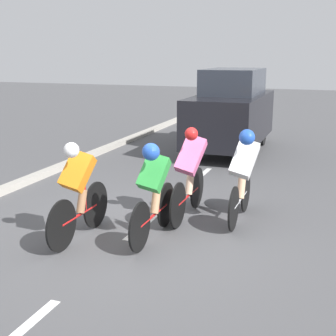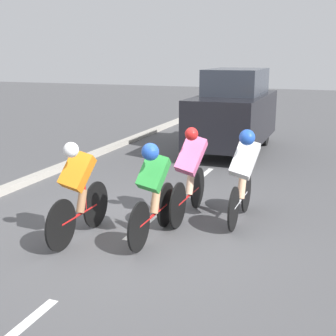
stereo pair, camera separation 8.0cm
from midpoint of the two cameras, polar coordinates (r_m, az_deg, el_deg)
ground_plane at (r=7.13m, az=-4.35°, el=-7.85°), size 60.00×60.00×0.00m
lane_stripe_near at (r=4.98m, az=-18.64°, el=-18.85°), size 0.12×1.40×0.01m
lane_stripe_mid at (r=7.45m, az=-3.17°, el=-6.84°), size 0.12×1.40×0.01m
lane_stripe_far at (r=10.32m, az=3.82°, el=-0.92°), size 0.12×1.40×0.01m
cyclist_green at (r=6.59m, az=-2.13°, el=-2.47°), size 0.41×1.71×1.47m
cyclist_white at (r=7.37m, az=8.83°, el=-0.53°), size 0.44×1.64×1.54m
cyclist_pink at (r=7.47m, az=2.36°, el=-0.40°), size 0.45×1.74×1.55m
cyclist_orange at (r=6.72m, az=-11.23°, el=-2.55°), size 0.43×1.68×1.49m
support_car at (r=12.80m, az=7.55°, el=6.89°), size 1.70×4.03×2.22m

